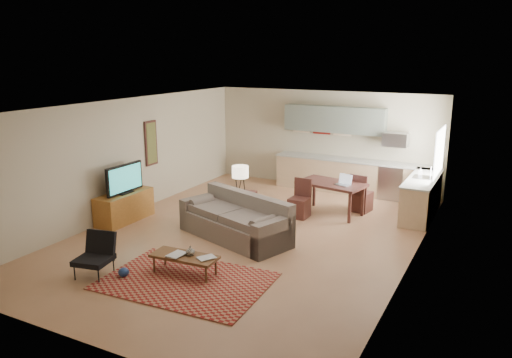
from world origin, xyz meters
The scene contains 25 objects.
room centered at (0.00, 0.00, 1.35)m, with size 9.00×9.00×9.00m.
kitchen_counter_back centered at (0.90, 4.18, 0.46)m, with size 4.26×0.64×0.92m, color tan, non-canonical shape.
kitchen_counter_right centered at (2.93, 3.00, 0.46)m, with size 0.64×2.26×0.92m, color tan, non-canonical shape.
kitchen_range centered at (2.00, 4.18, 0.45)m, with size 0.62×0.62×0.90m, color #A5A8AD.
kitchen_microwave centered at (2.00, 4.20, 1.55)m, with size 0.62×0.40×0.35m, color #A5A8AD.
upper_cabinets centered at (0.30, 4.33, 1.95)m, with size 2.80×0.34×0.70m, color slate.
window_right centered at (3.23, 3.00, 1.55)m, with size 0.02×1.40×1.05m, color white.
wall_art_left centered at (-3.21, 0.90, 1.55)m, with size 0.06×0.42×1.10m, color olive, non-canonical shape.
triptych centered at (-0.10, 4.47, 1.75)m, with size 1.70×0.04×0.50m, color #FEE2C0, non-canonical shape.
rug centered at (0.08, -2.39, 0.01)m, with size 2.70×1.87×0.02m, color maroon.
sofa centered at (-0.20, -0.27, 0.44)m, with size 2.56×1.11×0.89m, color #6A5D54, non-canonical shape.
coffee_table centered at (-0.10, -2.16, 0.18)m, with size 1.17×0.47×0.35m, color #54321A, non-canonical shape.
book_a centered at (-0.33, -2.22, 0.36)m, with size 0.27×0.34×0.03m, color maroon.
book_b centered at (0.22, -2.05, 0.36)m, with size 0.33×0.36×0.02m, color navy.
vase centered at (-0.01, -2.11, 0.43)m, with size 0.17×0.17×0.16m, color black.
armchair centered at (-1.43, -2.93, 0.37)m, with size 0.64×0.64×0.73m, color black, non-canonical shape.
tv_credenza centered at (-2.95, -0.46, 0.33)m, with size 0.55×1.42×0.66m, color brown, non-canonical shape.
tv centered at (-2.90, -0.46, 0.99)m, with size 0.11×1.09×0.66m, color black, non-canonical shape.
console_table centered at (-0.52, 0.56, 0.37)m, with size 0.64×0.43×0.75m, color #3C1D19, non-canonical shape.
table_lamp centered at (-0.52, 0.56, 1.04)m, with size 0.36×0.36×0.60m, color beige, non-canonical shape.
dining_table centered at (1.02, 2.16, 0.38)m, with size 1.52×0.87×0.77m, color #3C1D19, non-canonical shape.
dining_chair_near centered at (0.45, 1.60, 0.45)m, with size 0.43×0.45×0.89m, color #3C1D19, non-canonical shape.
dining_chair_far centered at (1.59, 2.72, 0.47)m, with size 0.44×0.47×0.93m, color #3C1D19, non-canonical shape.
laptop centered at (1.32, 2.06, 0.89)m, with size 0.32×0.24×0.24m, color #A5A8AD, non-canonical shape.
soap_bottle centered at (2.83, 3.16, 1.02)m, with size 0.10×0.10×0.19m, color #FEE2C0.
Camera 1 is at (4.63, -8.63, 3.69)m, focal length 35.00 mm.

